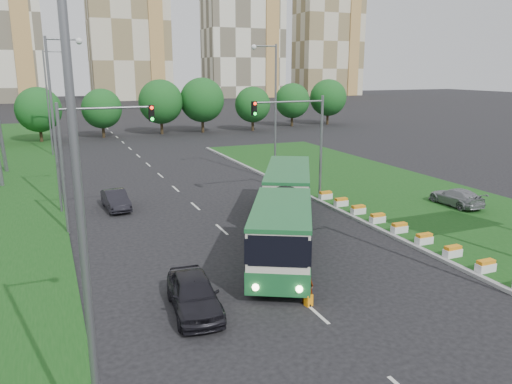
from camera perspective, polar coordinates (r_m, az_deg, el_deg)
name	(u,v)px	position (r m, az deg, el deg)	size (l,w,h in m)	color
ground	(309,254)	(27.74, 6.10, -7.10)	(360.00, 360.00, 0.00)	black
grass_median	(405,197)	(41.14, 16.66, -0.52)	(14.00, 60.00, 0.15)	#124212
median_kerb	(329,206)	(37.20, 8.33, -1.55)	(0.30, 60.00, 0.18)	gray
lane_markings	(170,184)	(44.79, -9.79, 0.91)	(0.20, 100.00, 0.01)	beige
flower_planters	(399,228)	(31.82, 16.07, -3.95)	(1.10, 18.10, 0.60)	white
traffic_mast_median	(302,132)	(37.26, 5.34, 6.81)	(5.76, 0.32, 8.00)	slate
traffic_mast_left	(89,146)	(32.00, -18.54, 5.00)	(5.76, 0.32, 8.00)	slate
street_lamps	(201,128)	(34.23, -6.30, 7.26)	(36.00, 60.00, 12.00)	slate
tree_line	(198,104)	(81.03, -6.64, 9.97)	(120.00, 8.00, 9.00)	#154F19
apartment_tower_ceast	(128,21)	(175.45, -14.45, 18.40)	(25.00, 15.00, 50.00)	beige
apartment_tower_east	(243,30)	(185.89, -1.52, 18.07)	(27.00, 15.00, 47.00)	silver
midrise_east	(328,42)	(201.09, 8.23, 16.62)	(24.00, 14.00, 40.00)	beige
articulated_bus	(279,208)	(29.73, 2.61, -1.88)	(2.83, 18.12, 2.98)	beige
car_left_near	(194,293)	(21.35, -7.11, -11.44)	(1.89, 4.71, 1.60)	black
car_left_far	(116,200)	(37.48, -15.73, -0.86)	(1.47, 4.20, 1.38)	black
car_median	(456,197)	(39.32, 21.90, -0.53)	(1.79, 4.41, 1.28)	gray
pedestrian	(307,284)	(21.85, 5.79, -10.44)	(0.67, 0.44, 1.84)	gray
shopping_trolley	(309,300)	(21.99, 6.02, -12.19)	(0.31, 0.32, 0.53)	orange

